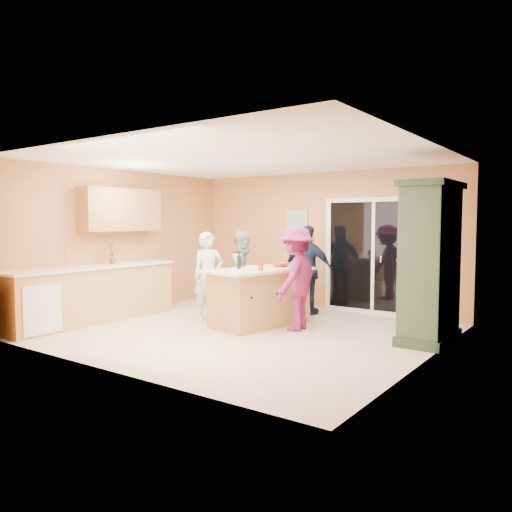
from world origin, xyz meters
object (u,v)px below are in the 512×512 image
Objects in this scene: woman_magenta at (296,278)px; woman_navy at (308,270)px; green_hutch at (430,264)px; woman_white at (209,276)px; woman_grey at (244,273)px; kitchen_island at (259,299)px.

woman_navy is at bearing -164.10° from woman_magenta.
green_hutch is 1.48× the size of woman_white.
woman_magenta is (1.39, -0.53, 0.05)m from woman_grey.
green_hutch is 1.38× the size of woman_magenta.
green_hutch is at bearing -52.58° from woman_white.
woman_white is 0.75m from woman_grey.
woman_navy is at bearing -10.57° from woman_white.
woman_white is 1.00× the size of woman_grey.
woman_grey is at bearing 31.39° from woman_navy.
kitchen_island is 1.18× the size of woman_navy.
woman_white is 0.93× the size of woman_magenta.
woman_magenta is (1.61, 0.19, 0.05)m from woman_white.
woman_grey is 0.93× the size of woman_navy.
green_hutch is at bearing 154.67° from woman_navy.
woman_grey is at bearing 153.50° from kitchen_island.
green_hutch is 1.48× the size of woman_grey.
kitchen_island is 1.01m from woman_white.
woman_navy is 1.00× the size of woman_magenta.
green_hutch is at bearing 21.61° from kitchen_island.
kitchen_island is 0.85× the size of green_hutch.
woman_white is at bearing -159.65° from kitchen_island.
kitchen_island is 0.76m from woman_magenta.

